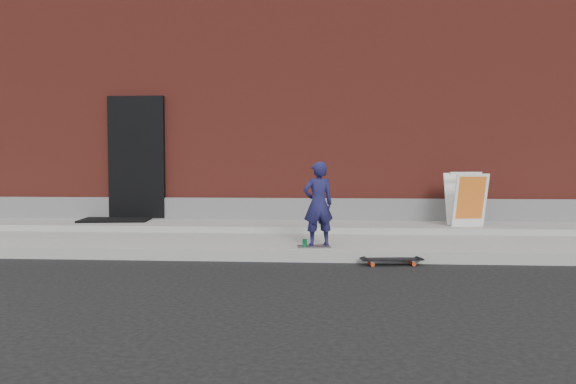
# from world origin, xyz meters

# --- Properties ---
(ground) EXTENTS (80.00, 80.00, 0.00)m
(ground) POSITION_xyz_m (0.00, 0.00, 0.00)
(ground) COLOR black
(ground) RESTS_ON ground
(sidewalk) EXTENTS (20.00, 3.00, 0.15)m
(sidewalk) POSITION_xyz_m (0.00, 1.50, 0.07)
(sidewalk) COLOR gray
(sidewalk) RESTS_ON ground
(apron) EXTENTS (20.00, 1.20, 0.10)m
(apron) POSITION_xyz_m (0.00, 2.40, 0.20)
(apron) COLOR gray
(apron) RESTS_ON sidewalk
(building) EXTENTS (20.00, 8.10, 5.00)m
(building) POSITION_xyz_m (-0.00, 6.99, 2.50)
(building) COLOR maroon
(building) RESTS_ON ground
(child) EXTENTS (0.49, 0.40, 1.16)m
(child) POSITION_xyz_m (0.81, 0.46, 0.73)
(child) COLOR #191844
(child) RESTS_ON sidewalk
(skateboard) EXTENTS (0.78, 0.30, 0.09)m
(skateboard) POSITION_xyz_m (1.75, -0.12, 0.07)
(skateboard) COLOR red
(skateboard) RESTS_ON ground
(pizza_sign) EXTENTS (0.63, 0.71, 0.89)m
(pizza_sign) POSITION_xyz_m (3.22, 2.19, 0.70)
(pizza_sign) COLOR silver
(pizza_sign) RESTS_ON apron
(soda_can) EXTENTS (0.08, 0.08, 0.12)m
(soda_can) POSITION_xyz_m (0.63, 0.29, 0.21)
(soda_can) COLOR #187C42
(soda_can) RESTS_ON sidewalk
(doormat) EXTENTS (1.32, 1.12, 0.03)m
(doormat) POSITION_xyz_m (-2.90, 2.70, 0.27)
(doormat) COLOR black
(doormat) RESTS_ON apron
(utility_plate) EXTENTS (0.47, 0.33, 0.01)m
(utility_plate) POSITION_xyz_m (0.76, 0.36, 0.16)
(utility_plate) COLOR #5C5B61
(utility_plate) RESTS_ON sidewalk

